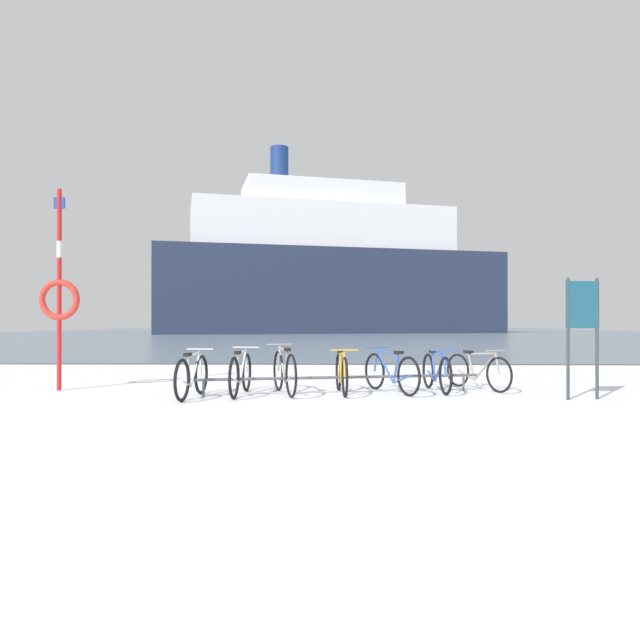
{
  "coord_description": "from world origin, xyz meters",
  "views": [
    {
      "loc": [
        -0.63,
        -6.78,
        1.23
      ],
      "look_at": [
        -0.89,
        5.91,
        1.28
      ],
      "focal_mm": 32.33,
      "sensor_mm": 36.0,
      "label": 1
    }
  ],
  "objects_px": {
    "bicycle_3": "(341,373)",
    "ferry_ship": "(327,272)",
    "bicycle_6": "(478,371)",
    "bicycle_1": "(241,374)",
    "bicycle_4": "(391,372)",
    "bicycle_2": "(284,372)",
    "info_sign": "(582,317)",
    "rescue_post": "(59,295)",
    "bicycle_0": "(192,376)",
    "bicycle_5": "(436,372)"
  },
  "relations": [
    {
      "from": "bicycle_1",
      "to": "ferry_ship",
      "type": "distance_m",
      "value": 57.42
    },
    {
      "from": "bicycle_0",
      "to": "bicycle_3",
      "type": "height_order",
      "value": "bicycle_0"
    },
    {
      "from": "bicycle_0",
      "to": "bicycle_2",
      "type": "relative_size",
      "value": 1.0
    },
    {
      "from": "bicycle_0",
      "to": "bicycle_5",
      "type": "bearing_deg",
      "value": 12.37
    },
    {
      "from": "bicycle_3",
      "to": "rescue_post",
      "type": "xyz_separation_m",
      "value": [
        -5.09,
        0.39,
        1.37
      ]
    },
    {
      "from": "bicycle_4",
      "to": "bicycle_6",
      "type": "height_order",
      "value": "bicycle_4"
    },
    {
      "from": "bicycle_1",
      "to": "info_sign",
      "type": "xyz_separation_m",
      "value": [
        5.53,
        -0.45,
        0.95
      ]
    },
    {
      "from": "bicycle_0",
      "to": "bicycle_5",
      "type": "height_order",
      "value": "bicycle_0"
    },
    {
      "from": "bicycle_1",
      "to": "bicycle_4",
      "type": "relative_size",
      "value": 1.08
    },
    {
      "from": "bicycle_4",
      "to": "ferry_ship",
      "type": "bearing_deg",
      "value": 91.65
    },
    {
      "from": "ferry_ship",
      "to": "bicycle_0",
      "type": "bearing_deg",
      "value": -91.66
    },
    {
      "from": "bicycle_2",
      "to": "bicycle_6",
      "type": "relative_size",
      "value": 1.07
    },
    {
      "from": "bicycle_0",
      "to": "ferry_ship",
      "type": "distance_m",
      "value": 57.8
    },
    {
      "from": "bicycle_1",
      "to": "bicycle_3",
      "type": "xyz_separation_m",
      "value": [
        1.71,
        0.2,
        -0.01
      ]
    },
    {
      "from": "ferry_ship",
      "to": "rescue_post",
      "type": "bearing_deg",
      "value": -94.37
    },
    {
      "from": "bicycle_1",
      "to": "info_sign",
      "type": "height_order",
      "value": "info_sign"
    },
    {
      "from": "bicycle_3",
      "to": "ferry_ship",
      "type": "height_order",
      "value": "ferry_ship"
    },
    {
      "from": "bicycle_3",
      "to": "ferry_ship",
      "type": "relative_size",
      "value": 0.04
    },
    {
      "from": "bicycle_0",
      "to": "bicycle_2",
      "type": "xyz_separation_m",
      "value": [
        1.46,
        0.5,
        0.03
      ]
    },
    {
      "from": "bicycle_4",
      "to": "bicycle_6",
      "type": "distance_m",
      "value": 1.71
    },
    {
      "from": "rescue_post",
      "to": "bicycle_4",
      "type": "bearing_deg",
      "value": -2.2
    },
    {
      "from": "bicycle_2",
      "to": "ferry_ship",
      "type": "height_order",
      "value": "ferry_ship"
    },
    {
      "from": "bicycle_3",
      "to": "bicycle_5",
      "type": "distance_m",
      "value": 1.72
    },
    {
      "from": "ferry_ship",
      "to": "bicycle_6",
      "type": "bearing_deg",
      "value": -86.67
    },
    {
      "from": "bicycle_1",
      "to": "bicycle_4",
      "type": "distance_m",
      "value": 2.59
    },
    {
      "from": "bicycle_6",
      "to": "ferry_ship",
      "type": "distance_m",
      "value": 56.65
    },
    {
      "from": "bicycle_4",
      "to": "rescue_post",
      "type": "bearing_deg",
      "value": 177.8
    },
    {
      "from": "bicycle_1",
      "to": "bicycle_3",
      "type": "relative_size",
      "value": 1.05
    },
    {
      "from": "bicycle_3",
      "to": "bicycle_5",
      "type": "bearing_deg",
      "value": 11.38
    },
    {
      "from": "bicycle_6",
      "to": "bicycle_0",
      "type": "bearing_deg",
      "value": -165.96
    },
    {
      "from": "bicycle_0",
      "to": "bicycle_4",
      "type": "xyz_separation_m",
      "value": [
        3.3,
        0.73,
        0.0
      ]
    },
    {
      "from": "bicycle_1",
      "to": "bicycle_6",
      "type": "height_order",
      "value": "bicycle_1"
    },
    {
      "from": "bicycle_6",
      "to": "bicycle_1",
      "type": "bearing_deg",
      "value": -168.31
    },
    {
      "from": "bicycle_4",
      "to": "info_sign",
      "type": "bearing_deg",
      "value": -15.28
    },
    {
      "from": "bicycle_1",
      "to": "bicycle_4",
      "type": "xyz_separation_m",
      "value": [
        2.57,
        0.36,
        -0.01
      ]
    },
    {
      "from": "bicycle_4",
      "to": "info_sign",
      "type": "xyz_separation_m",
      "value": [
        2.97,
        -0.81,
        0.95
      ]
    },
    {
      "from": "bicycle_5",
      "to": "rescue_post",
      "type": "height_order",
      "value": "rescue_post"
    },
    {
      "from": "bicycle_3",
      "to": "bicycle_4",
      "type": "distance_m",
      "value": 0.87
    },
    {
      "from": "bicycle_5",
      "to": "ferry_ship",
      "type": "bearing_deg",
      "value": 92.49
    },
    {
      "from": "info_sign",
      "to": "ferry_ship",
      "type": "distance_m",
      "value": 57.94
    },
    {
      "from": "bicycle_1",
      "to": "bicycle_2",
      "type": "xyz_separation_m",
      "value": [
        0.73,
        0.13,
        0.02
      ]
    },
    {
      "from": "rescue_post",
      "to": "bicycle_3",
      "type": "bearing_deg",
      "value": -4.37
    },
    {
      "from": "bicycle_2",
      "to": "info_sign",
      "type": "relative_size",
      "value": 0.85
    },
    {
      "from": "bicycle_0",
      "to": "info_sign",
      "type": "xyz_separation_m",
      "value": [
        6.27,
        -0.08,
        0.95
      ]
    },
    {
      "from": "bicycle_4",
      "to": "bicycle_5",
      "type": "distance_m",
      "value": 0.85
    },
    {
      "from": "bicycle_1",
      "to": "bicycle_4",
      "type": "height_order",
      "value": "bicycle_1"
    },
    {
      "from": "bicycle_0",
      "to": "bicycle_2",
      "type": "bearing_deg",
      "value": 18.81
    },
    {
      "from": "bicycle_4",
      "to": "bicycle_5",
      "type": "bearing_deg",
      "value": 12.2
    },
    {
      "from": "rescue_post",
      "to": "bicycle_1",
      "type": "bearing_deg",
      "value": -9.89
    },
    {
      "from": "bicycle_5",
      "to": "info_sign",
      "type": "bearing_deg",
      "value": -24.83
    }
  ]
}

